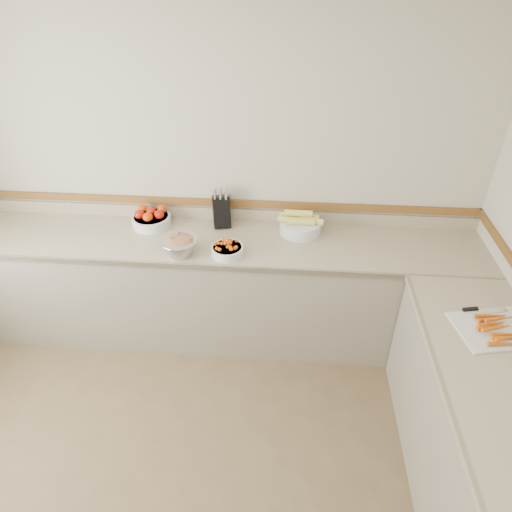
# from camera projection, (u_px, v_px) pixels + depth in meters

# --- Properties ---
(back_wall) EXTENTS (4.00, 0.00, 4.00)m
(back_wall) POSITION_uv_depth(u_px,v_px,m) (217.00, 172.00, 3.42)
(back_wall) COLOR #B9B198
(back_wall) RESTS_ON ground_plane
(counter_back) EXTENTS (4.00, 0.65, 1.08)m
(counter_back) POSITION_uv_depth(u_px,v_px,m) (216.00, 287.00, 3.63)
(counter_back) COLOR gray
(counter_back) RESTS_ON ground_plane
(dishwasher) EXTENTS (0.63, 0.60, 0.84)m
(dishwasher) POSITION_uv_depth(u_px,v_px,m) (497.00, 478.00, 2.36)
(dishwasher) COLOR silver
(dishwasher) RESTS_ON ground_plane
(knife_block) EXTENTS (0.16, 0.18, 0.32)m
(knife_block) POSITION_uv_depth(u_px,v_px,m) (221.00, 211.00, 3.49)
(knife_block) COLOR black
(knife_block) RESTS_ON counter_back
(tomato_bowl) EXTENTS (0.30, 0.30, 0.15)m
(tomato_bowl) POSITION_uv_depth(u_px,v_px,m) (151.00, 218.00, 3.53)
(tomato_bowl) COLOR silver
(tomato_bowl) RESTS_ON counter_back
(cherry_tomato_bowl) EXTENTS (0.23, 0.23, 0.13)m
(cherry_tomato_bowl) POSITION_uv_depth(u_px,v_px,m) (227.00, 249.00, 3.21)
(cherry_tomato_bowl) COLOR silver
(cherry_tomato_bowl) RESTS_ON counter_back
(corn_bowl) EXTENTS (0.35, 0.32, 0.19)m
(corn_bowl) POSITION_uv_depth(u_px,v_px,m) (300.00, 224.00, 3.44)
(corn_bowl) COLOR silver
(corn_bowl) RESTS_ON counter_back
(rhubarb_bowl) EXTENTS (0.26, 0.26, 0.15)m
(rhubarb_bowl) POSITION_uv_depth(u_px,v_px,m) (180.00, 245.00, 3.19)
(rhubarb_bowl) COLOR #B2B2BA
(rhubarb_bowl) RESTS_ON counter_back
(cutting_board) EXTENTS (0.49, 0.41, 0.06)m
(cutting_board) POSITION_uv_depth(u_px,v_px,m) (495.00, 329.00, 2.58)
(cutting_board) COLOR silver
(cutting_board) RESTS_ON counter_right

